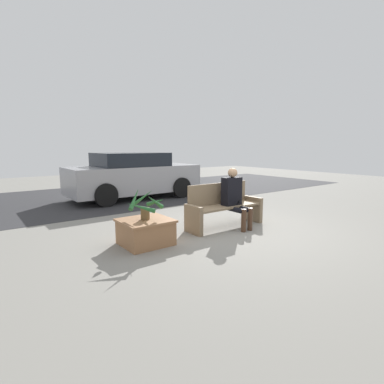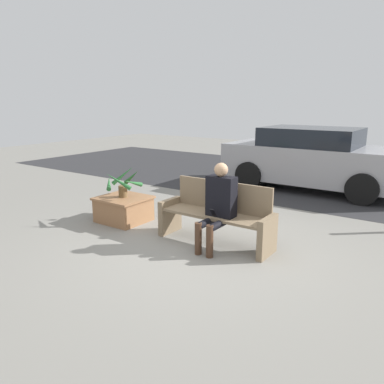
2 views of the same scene
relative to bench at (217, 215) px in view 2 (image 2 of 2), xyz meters
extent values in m
plane|color=gray|center=(-0.07, -0.36, -0.45)|extent=(30.00, 30.00, 0.00)
cube|color=#2D2D30|center=(-0.07, 5.52, -0.44)|extent=(20.00, 6.00, 0.01)
cube|color=#7A664C|center=(-0.88, -0.06, -0.16)|extent=(0.09, 0.53, 0.58)
cube|color=#7A664C|center=(0.88, -0.06, -0.16)|extent=(0.09, 0.53, 0.58)
cube|color=#7A664C|center=(0.00, -0.06, 0.01)|extent=(1.67, 0.48, 0.04)
cube|color=#7A664C|center=(0.00, 0.18, 0.27)|extent=(1.67, 0.04, 0.47)
cube|color=black|center=(0.13, -0.10, 0.34)|extent=(0.43, 0.22, 0.61)
sphere|color=tan|center=(0.13, -0.12, 0.74)|extent=(0.20, 0.20, 0.20)
cylinder|color=black|center=(0.04, -0.34, -0.02)|extent=(0.11, 0.47, 0.11)
cylinder|color=black|center=(0.23, -0.34, -0.02)|extent=(0.11, 0.47, 0.11)
cylinder|color=#472D1E|center=(0.04, -0.57, -0.21)|extent=(0.10, 0.10, 0.48)
cylinder|color=#472D1E|center=(0.23, -0.57, -0.21)|extent=(0.10, 0.10, 0.48)
cube|color=black|center=(0.13, -0.33, 0.14)|extent=(0.07, 0.09, 0.12)
cube|color=#936642|center=(-1.96, -0.07, -0.22)|extent=(0.83, 0.76, 0.46)
cube|color=#936642|center=(-1.96, -0.07, -0.01)|extent=(0.88, 0.81, 0.04)
cylinder|color=brown|center=(-1.96, -0.07, 0.12)|extent=(0.16, 0.16, 0.21)
cone|color=#26602D|center=(-1.73, -0.04, 0.30)|extent=(0.14, 0.50, 0.23)
cone|color=#26602D|center=(-1.92, 0.13, 0.36)|extent=(0.46, 0.17, 0.34)
cone|color=#26602D|center=(-2.09, 0.07, 0.38)|extent=(0.38, 0.35, 0.38)
cone|color=#26602D|center=(-2.13, -0.25, 0.28)|extent=(0.42, 0.41, 0.20)
cone|color=#26602D|center=(-1.87, -0.26, 0.35)|extent=(0.45, 0.28, 0.32)
cube|color=#99999E|center=(0.06, 4.52, 0.21)|extent=(4.31, 1.80, 0.87)
cube|color=black|center=(-0.04, 4.52, 0.87)|extent=(2.24, 1.66, 0.44)
cylinder|color=black|center=(1.40, 3.62, -0.10)|extent=(0.69, 0.18, 0.69)
cylinder|color=black|center=(1.40, 5.42, -0.10)|extent=(0.69, 0.18, 0.69)
cylinder|color=black|center=(-1.27, 3.62, -0.10)|extent=(0.69, 0.18, 0.69)
cylinder|color=black|center=(-1.27, 5.42, -0.10)|extent=(0.69, 0.18, 0.69)
camera|label=1|loc=(-4.41, -4.73, 1.30)|focal=28.00mm
camera|label=2|loc=(2.87, -4.77, 1.71)|focal=35.00mm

